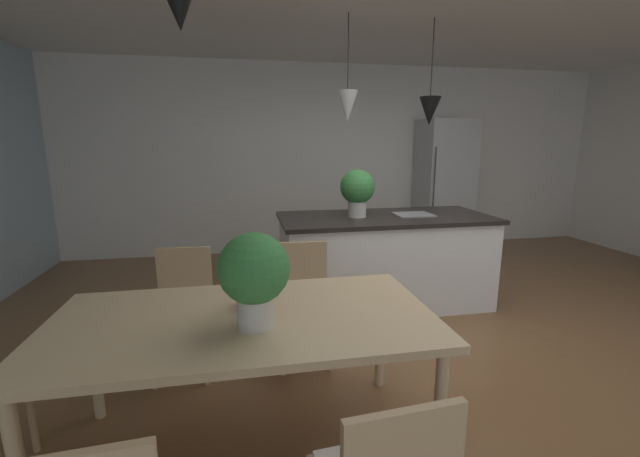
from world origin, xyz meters
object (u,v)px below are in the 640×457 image
object	(u,v)px
chair_far_left	(183,307)
kitchen_island	(384,259)
dining_table	(245,328)
potted_plant_on_table	(254,273)
vase_on_dining_table	(249,293)
refrigerator	(444,186)
chair_far_right	(304,298)
potted_plant_on_island	(357,189)

from	to	relation	value
chair_far_left	kitchen_island	size ratio (longest dim) A/B	0.42
dining_table	kitchen_island	distance (m)	2.25
potted_plant_on_table	vase_on_dining_table	bearing A→B (deg)	95.26
dining_table	refrigerator	bearing A→B (deg)	50.85
chair_far_right	potted_plant_on_island	distance (m)	1.31
chair_far_right	potted_plant_on_table	xyz separation A→B (m)	(-0.38, -0.99, 0.54)
kitchen_island	potted_plant_on_island	xyz separation A→B (m)	(-0.29, 0.00, 0.70)
dining_table	potted_plant_on_table	size ratio (longest dim) A/B	4.19
chair_far_right	vase_on_dining_table	size ratio (longest dim) A/B	6.13
chair_far_right	potted_plant_on_island	xyz separation A→B (m)	(0.66, 0.90, 0.69)
chair_far_left	chair_far_right	distance (m)	0.85
dining_table	chair_far_right	bearing A→B (deg)	63.49
chair_far_left	chair_far_right	size ratio (longest dim) A/B	1.00
dining_table	kitchen_island	world-z (taller)	kitchen_island
potted_plant_on_island	chair_far_left	bearing A→B (deg)	-149.32
dining_table	potted_plant_on_island	bearing A→B (deg)	58.29
potted_plant_on_table	vase_on_dining_table	world-z (taller)	potted_plant_on_table
potted_plant_on_island	vase_on_dining_table	xyz separation A→B (m)	(-1.06, -1.63, -0.34)
dining_table	kitchen_island	xyz separation A→B (m)	(1.38, 1.76, -0.22)
dining_table	refrigerator	distance (m)	4.72
kitchen_island	potted_plant_on_table	size ratio (longest dim) A/B	4.53
vase_on_dining_table	kitchen_island	bearing A→B (deg)	50.35
kitchen_island	potted_plant_on_island	distance (m)	0.76
refrigerator	potted_plant_on_island	xyz separation A→B (m)	(-1.89, -1.89, 0.20)
chair_far_left	refrigerator	xyz separation A→B (m)	(3.40, 2.79, 0.49)
refrigerator	potted_plant_on_island	bearing A→B (deg)	-134.89
dining_table	chair_far_left	world-z (taller)	chair_far_left
dining_table	vase_on_dining_table	xyz separation A→B (m)	(0.03, 0.13, 0.14)
potted_plant_on_island	potted_plant_on_table	xyz separation A→B (m)	(-1.03, -1.89, -0.15)
dining_table	refrigerator	xyz separation A→B (m)	(2.97, 3.65, 0.28)
potted_plant_on_island	vase_on_dining_table	size ratio (longest dim) A/B	3.20
kitchen_island	refrigerator	xyz separation A→B (m)	(1.60, 1.89, 0.50)
potted_plant_on_table	vase_on_dining_table	distance (m)	0.33
potted_plant_on_table	refrigerator	bearing A→B (deg)	52.32
chair_far_left	potted_plant_on_island	distance (m)	1.89
chair_far_left	potted_plant_on_island	world-z (taller)	potted_plant_on_island
potted_plant_on_island	vase_on_dining_table	world-z (taller)	potted_plant_on_island
chair_far_right	vase_on_dining_table	world-z (taller)	vase_on_dining_table
potted_plant_on_island	dining_table	bearing A→B (deg)	-121.71
dining_table	chair_far_left	xyz separation A→B (m)	(-0.42, 0.86, -0.21)
kitchen_island	potted_plant_on_table	distance (m)	2.37
dining_table	vase_on_dining_table	size ratio (longest dim) A/B	13.39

